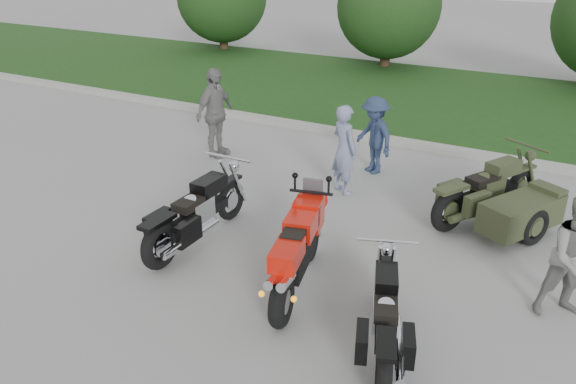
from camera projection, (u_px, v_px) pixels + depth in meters
The scene contains 11 objects.
ground at pixel (268, 267), 8.27m from camera, with size 80.00×80.00×0.00m, color #9F9F9A.
curb at pixel (398, 142), 13.04m from camera, with size 60.00×0.30×0.15m, color #A2A099.
grass_strip at pixel (443, 100), 16.36m from camera, with size 60.00×8.00×0.14m, color #23551D.
tree_mid_left at pixel (389, 6), 19.44m from camera, with size 3.60×3.60×4.00m.
sportbike_red at pixel (297, 250), 7.45m from camera, with size 0.77×2.27×1.09m.
cruiser_left at pixel (194, 216), 8.68m from camera, with size 0.42×2.51×0.97m.
cruiser_right at pixel (385, 321), 6.43m from camera, with size 0.91×2.11×0.84m.
cruiser_sidecar at pixel (505, 205), 9.13m from camera, with size 1.93×2.37×0.98m.
person_stripe at pixel (344, 150), 10.33m from camera, with size 0.62×0.41×1.70m, color #7D85AA.
person_denim at pixel (374, 135), 11.25m from camera, with size 1.02×0.59×1.58m, color navy.
person_back at pixel (215, 113), 12.05m from camera, with size 1.14×0.47×1.94m, color gray.
Camera 1 is at (3.61, -6.07, 4.46)m, focal length 35.00 mm.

